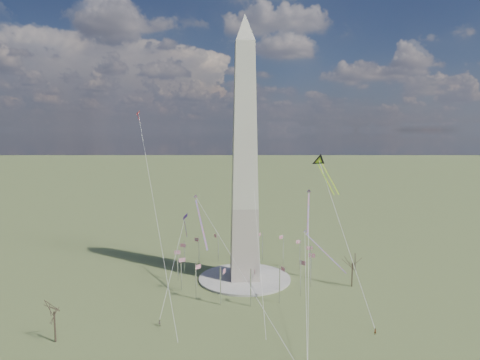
{
  "coord_description": "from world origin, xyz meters",
  "views": [
    {
      "loc": [
        -12.67,
        -161.86,
        58.38
      ],
      "look_at": [
        -1.82,
        0.0,
        39.41
      ],
      "focal_mm": 32.0,
      "sensor_mm": 36.0,
      "label": 1
    }
  ],
  "objects": [
    {
      "name": "tree_far",
      "position": [
        -56.23,
        -46.2,
        9.35
      ],
      "size": [
        7.5,
        7.5,
        13.13
      ],
      "color": "#46322A",
      "rests_on": "ground"
    },
    {
      "name": "person_east",
      "position": [
        33.9,
        -47.94,
        0.92
      ],
      "size": [
        0.76,
        0.6,
        1.83
      ],
      "primitive_type": "imported",
      "rotation": [
        0.0,
        0.0,
        3.41
      ],
      "color": "gray",
      "rests_on": "ground"
    },
    {
      "name": "kite_streamer_left",
      "position": [
        22.09,
        -12.15,
        31.05
      ],
      "size": [
        5.52,
        18.43,
        12.84
      ],
      "rotation": [
        0.0,
        0.0,
        2.9
      ],
      "color": "#EE4A25",
      "rests_on": "ground"
    },
    {
      "name": "kite_small_red",
      "position": [
        -44.39,
        29.02,
        65.43
      ],
      "size": [
        1.56,
        2.28,
        4.8
      ],
      "rotation": [
        0.0,
        0.0,
        2.45
      ],
      "color": "red",
      "rests_on": "ground"
    },
    {
      "name": "person_west",
      "position": [
        -28.62,
        -38.38,
        0.92
      ],
      "size": [
        0.95,
        0.77,
        1.84
      ],
      "primitive_type": "imported",
      "rotation": [
        0.0,
        0.0,
        3.23
      ],
      "color": "gray",
      "rests_on": "ground"
    },
    {
      "name": "kite_small_white",
      "position": [
        4.21,
        40.77,
        70.68
      ],
      "size": [
        1.29,
        1.84,
        3.85
      ],
      "rotation": [
        0.0,
        0.0,
        2.4
      ],
      "color": "white",
      "rests_on": "ground"
    },
    {
      "name": "tree_near",
      "position": [
        39.6,
        -10.28,
        9.75
      ],
      "size": [
        7.82,
        7.82,
        13.68
      ],
      "color": "#46322A",
      "rests_on": "ground"
    },
    {
      "name": "kite_streamer_mid",
      "position": [
        -17.37,
        -4.56,
        27.32
      ],
      "size": [
        6.15,
        23.32,
        16.17
      ],
      "rotation": [
        0.0,
        0.0,
        3.35
      ],
      "color": "#EE4A25",
      "rests_on": "ground"
    },
    {
      "name": "kite_streamer_right",
      "position": [
        29.17,
        -1.17,
        13.18
      ],
      "size": [
        13.91,
        15.85,
        13.66
      ],
      "rotation": [
        0.0,
        0.0,
        3.85
      ],
      "color": "#EE4A25",
      "rests_on": "ground"
    },
    {
      "name": "washington_monument",
      "position": [
        0.0,
        0.0,
        47.95
      ],
      "size": [
        15.56,
        15.56,
        100.0
      ],
      "color": "#AFA192",
      "rests_on": "plaza"
    },
    {
      "name": "flagpole_ring",
      "position": [
        -0.0,
        -0.0,
        7.27
      ],
      "size": [
        54.4,
        54.4,
        13.0
      ],
      "color": "white",
      "rests_on": "ground"
    },
    {
      "name": "kite_diamond_purple",
      "position": [
        -22.73,
        -1.92,
        24.84
      ],
      "size": [
        1.7,
        3.06,
        9.52
      ],
      "rotation": [
        0.0,
        0.0,
        2.84
      ],
      "color": "#421A78",
      "rests_on": "ground"
    },
    {
      "name": "ground",
      "position": [
        0.0,
        0.0,
        0.0
      ],
      "size": [
        2000.0,
        2000.0,
        0.0
      ],
      "primitive_type": "plane",
      "color": "#4F5F2F",
      "rests_on": "ground"
    },
    {
      "name": "plaza",
      "position": [
        0.0,
        0.0,
        0.4
      ],
      "size": [
        36.0,
        36.0,
        0.8
      ],
      "primitive_type": "cylinder",
      "color": "#B1A9A2",
      "rests_on": "ground"
    },
    {
      "name": "kite_delta_black",
      "position": [
        30.73,
        5.9,
        45.36
      ],
      "size": [
        7.54,
        17.79,
        14.5
      ],
      "rotation": [
        0.0,
        0.0,
        3.33
      ],
      "color": "black",
      "rests_on": "ground"
    }
  ]
}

